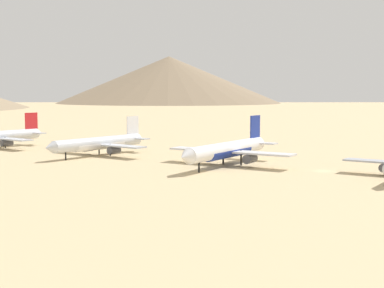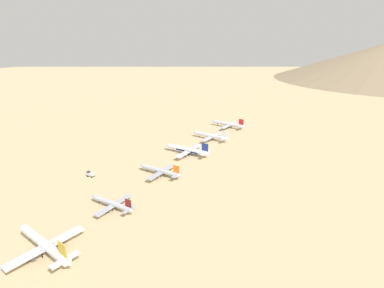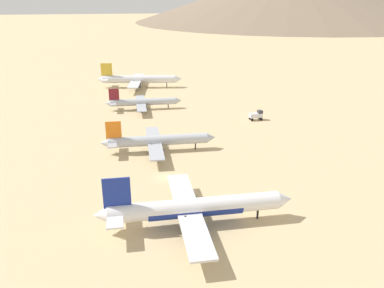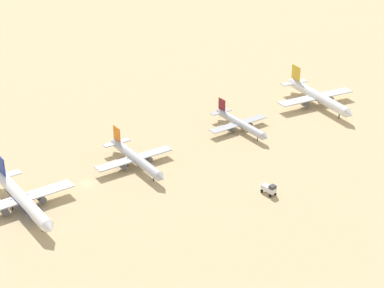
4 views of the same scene
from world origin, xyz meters
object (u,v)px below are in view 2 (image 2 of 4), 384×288
object	(u,v)px
service_truck	(90,174)
parked_jet_0	(229,124)
parked_jet_2	(188,150)
parked_jet_4	(113,204)
parked_jet_1	(211,136)
parked_jet_3	(161,171)
parked_jet_5	(45,244)

from	to	relation	value
service_truck	parked_jet_0	bearing A→B (deg)	-102.62
parked_jet_0	parked_jet_2	distance (m)	90.38
parked_jet_4	service_truck	distance (m)	49.92
parked_jet_1	parked_jet_2	xyz separation A→B (m)	(-0.53, 44.23, 0.38)
parked_jet_4	service_truck	size ratio (longest dim) A/B	6.20
parked_jet_3	parked_jet_2	bearing A→B (deg)	-84.81
parked_jet_0	parked_jet_1	world-z (taller)	parked_jet_0
parked_jet_3	service_truck	size ratio (longest dim) A/B	6.92
parked_jet_5	service_truck	distance (m)	79.84
parked_jet_2	parked_jet_3	distance (m)	44.82
parked_jet_3	parked_jet_5	size ratio (longest dim) A/B	0.82
parked_jet_3	parked_jet_4	bearing A→B (deg)	92.19
parked_jet_4	parked_jet_5	xyz separation A→B (m)	(0.02, 43.23, 1.18)
parked_jet_2	parked_jet_4	distance (m)	94.69
parked_jet_3	parked_jet_4	xyz separation A→B (m)	(-1.91, 49.86, -0.37)
parked_jet_0	parked_jet_1	distance (m)	46.15
service_truck	parked_jet_3	bearing A→B (deg)	-147.80
parked_jet_1	parked_jet_2	bearing A→B (deg)	90.68
parked_jet_0	parked_jet_1	xyz separation A→B (m)	(-1.47, 46.13, -0.13)
parked_jet_1	service_truck	distance (m)	121.46
parked_jet_0	parked_jet_4	xyz separation A→B (m)	(-7.97, 184.86, -0.76)
parked_jet_0	parked_jet_4	world-z (taller)	parked_jet_0
parked_jet_3	parked_jet_1	bearing A→B (deg)	-87.05
parked_jet_2	parked_jet_4	bearing A→B (deg)	93.61
parked_jet_4	service_truck	xyz separation A→B (m)	(44.15, -23.26, -1.15)
parked_jet_0	parked_jet_4	bearing A→B (deg)	92.47
parked_jet_0	parked_jet_5	distance (m)	228.22
parked_jet_1	parked_jet_5	distance (m)	182.07
parked_jet_0	parked_jet_3	world-z (taller)	parked_jet_0
parked_jet_1	parked_jet_5	size ratio (longest dim) A/B	0.89
parked_jet_2	parked_jet_5	size ratio (longest dim) A/B	0.97
parked_jet_5	service_truck	size ratio (longest dim) A/B	8.47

